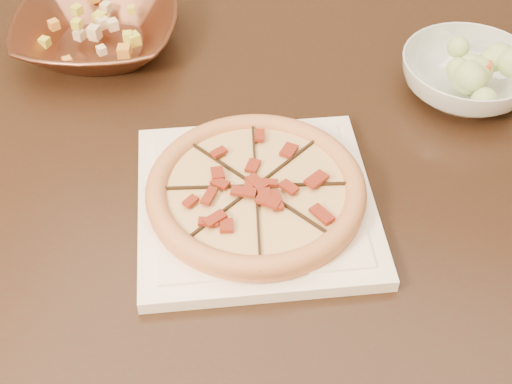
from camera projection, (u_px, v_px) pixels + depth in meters
The scene contains 8 objects.
floor at pixel (249, 327), 1.69m from camera, with size 4.00×4.00×0.02m, color black.
dining_table at pixel (201, 182), 1.10m from camera, with size 1.44×0.99×0.75m.
plate at pixel (256, 203), 0.91m from camera, with size 0.38×0.38×0.02m.
pizza at pixel (256, 190), 0.90m from camera, with size 0.28×0.28×0.03m.
bronze_bowl at pixel (98, 32), 1.15m from camera, with size 0.26×0.26×0.06m, color brown.
mixed_dish at pixel (92, 7), 1.11m from camera, with size 0.13×0.12×0.03m.
salad_bowl at pixel (467, 76), 1.07m from camera, with size 0.20×0.20×0.06m, color silver.
salad at pixel (474, 49), 1.03m from camera, with size 0.11×0.11×0.04m.
Camera 1 is at (0.24, -0.92, 1.42)m, focal length 50.00 mm.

